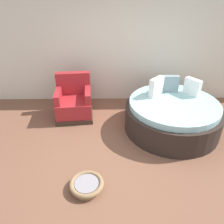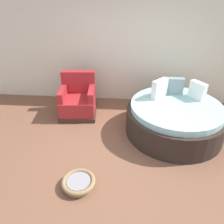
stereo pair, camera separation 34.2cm
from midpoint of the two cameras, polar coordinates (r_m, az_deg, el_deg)
ground_plane at (r=3.82m, az=5.08°, el=-13.11°), size 8.00×8.00×0.02m
back_wall at (r=5.28m, az=6.06°, el=18.27°), size 8.00×0.12×2.99m
round_daybed at (r=4.53m, az=18.28°, el=-1.63°), size 1.92×1.92×1.01m
red_armchair at (r=4.97m, az=-6.98°, el=3.00°), size 0.86×0.86×0.94m
pet_basket at (r=3.41m, az=-5.85°, el=-18.18°), size 0.51×0.51×0.13m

